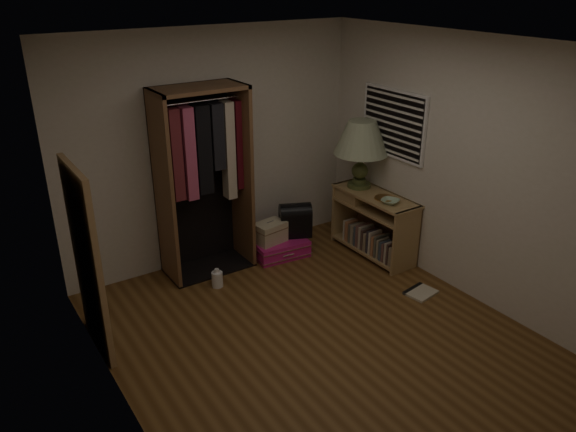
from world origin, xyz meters
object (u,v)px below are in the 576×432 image
object	(u,v)px
floor_mirror	(87,261)
table_lamp	(361,139)
open_wardrobe	(205,165)
pink_suitcase	(279,247)
black_bag	(295,219)
train_case	(270,232)
white_jug	(217,279)
console_bookshelf	(372,221)

from	to	relation	value
floor_mirror	table_lamp	distance (m)	3.29
open_wardrobe	floor_mirror	xyz separation A→B (m)	(-1.49, -0.77, -0.37)
floor_mirror	pink_suitcase	bearing A→B (deg)	14.02
black_bag	table_lamp	bearing A→B (deg)	2.88
floor_mirror	train_case	size ratio (longest dim) A/B	4.36
pink_suitcase	white_jug	bearing A→B (deg)	-159.51
floor_mirror	pink_suitcase	world-z (taller)	floor_mirror
floor_mirror	train_case	world-z (taller)	floor_mirror
table_lamp	white_jug	world-z (taller)	table_lamp
open_wardrobe	table_lamp	world-z (taller)	open_wardrobe
pink_suitcase	table_lamp	world-z (taller)	table_lamp
console_bookshelf	floor_mirror	size ratio (longest dim) A/B	0.66
pink_suitcase	open_wardrobe	bearing A→B (deg)	171.96
table_lamp	black_bag	bearing A→B (deg)	158.43
console_bookshelf	white_jug	size ratio (longest dim) A/B	5.35
open_wardrobe	train_case	xyz separation A→B (m)	(0.69, -0.18, -0.90)
train_case	black_bag	size ratio (longest dim) A/B	0.89
console_bookshelf	white_jug	bearing A→B (deg)	171.35
console_bookshelf	train_case	xyz separation A→B (m)	(-1.07, 0.55, -0.08)
pink_suitcase	train_case	world-z (taller)	train_case
white_jug	open_wardrobe	bearing A→B (deg)	71.75
open_wardrobe	table_lamp	size ratio (longest dim) A/B	2.55
console_bookshelf	pink_suitcase	world-z (taller)	console_bookshelf
white_jug	table_lamp	bearing A→B (deg)	-0.70
floor_mirror	white_jug	xyz separation A→B (m)	(1.34, 0.32, -0.76)
console_bookshelf	black_bag	size ratio (longest dim) A/B	2.56
train_case	open_wardrobe	bearing A→B (deg)	157.45
floor_mirror	black_bag	xyz separation A→B (m)	(2.52, 0.58, -0.45)
train_case	white_jug	world-z (taller)	train_case
open_wardrobe	pink_suitcase	size ratio (longest dim) A/B	3.01
floor_mirror	console_bookshelf	bearing A→B (deg)	0.61
black_bag	white_jug	size ratio (longest dim) A/B	2.09
console_bookshelf	table_lamp	xyz separation A→B (m)	(0.00, 0.27, 0.93)
console_bookshelf	train_case	distance (m)	1.20
floor_mirror	table_lamp	world-z (taller)	floor_mirror
open_wardrobe	table_lamp	distance (m)	1.82
pink_suitcase	train_case	distance (m)	0.25
console_bookshelf	floor_mirror	xyz separation A→B (m)	(-3.24, -0.03, 0.45)
open_wardrobe	black_bag	bearing A→B (deg)	-10.13
floor_mirror	black_bag	bearing A→B (deg)	13.02
floor_mirror	open_wardrobe	bearing A→B (deg)	27.25
console_bookshelf	floor_mirror	distance (m)	3.27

